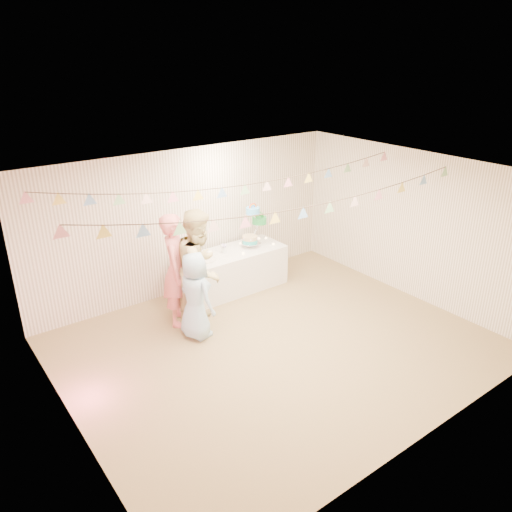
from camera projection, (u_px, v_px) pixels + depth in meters
floor at (277, 346)px, 7.54m from camera, size 6.00×6.00×0.00m
ceiling at (280, 177)px, 6.53m from camera, size 6.00×6.00×0.00m
back_wall at (190, 221)px, 8.88m from camera, size 6.00×6.00×0.00m
front_wall at (430, 346)px, 5.18m from camera, size 6.00×6.00×0.00m
left_wall at (63, 335)px, 5.38m from camera, size 5.00×5.00×0.00m
right_wall at (412, 225)px, 8.68m from camera, size 5.00×5.00×0.00m
table at (232, 270)px, 9.16m from camera, size 2.00×0.80×0.75m
cake_stand at (254, 225)px, 9.20m from camera, size 0.68×0.40×0.76m
cake_bottom at (250, 242)px, 9.19m from camera, size 0.31×0.31×0.15m
cake_middle at (259, 223)px, 9.38m from camera, size 0.27×0.27×0.22m
cake_top_tier at (253, 213)px, 9.05m from camera, size 0.25×0.25×0.19m
platter at (206, 259)px, 8.66m from camera, size 0.35×0.35×0.02m
posy at (224, 248)px, 8.94m from camera, size 0.15×0.15×0.17m
person_adult_a at (177, 270)px, 7.85m from camera, size 0.75×0.81×1.85m
person_adult_b at (200, 268)px, 7.81m from camera, size 1.19×1.16×1.93m
person_child at (195, 296)px, 7.53m from camera, size 0.54×0.74×1.39m
bunting_back at (233, 179)px, 7.44m from camera, size 5.60×1.10×0.40m
bunting_front at (290, 201)px, 6.49m from camera, size 5.60×0.90×0.36m
tealight_0 at (198, 264)px, 8.46m from camera, size 0.04×0.04×0.03m
tealight_1 at (210, 252)px, 8.95m from camera, size 0.04×0.04×0.03m
tealight_2 at (243, 253)px, 8.90m from camera, size 0.04×0.04×0.03m
tealight_3 at (241, 243)px, 9.36m from camera, size 0.04×0.04×0.03m
tealight_4 at (273, 244)px, 9.33m from camera, size 0.04×0.04×0.03m
tealight_5 at (266, 238)px, 9.61m from camera, size 0.04×0.04×0.03m
tealight_6 at (259, 238)px, 9.60m from camera, size 0.04×0.04×0.03m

